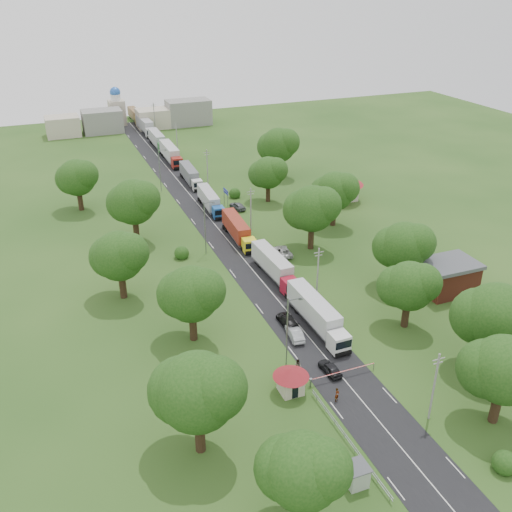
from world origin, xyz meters
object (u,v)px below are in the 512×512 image
guard_booth (291,377)px  car_lane_front (330,368)px  car_lane_mid (295,333)px  boom_barrier (333,375)px  pedestrian_near (337,395)px  truck_0 (317,314)px  info_sign (226,194)px

guard_booth → car_lane_front: guard_booth is taller
car_lane_front → car_lane_mid: 8.67m
boom_barrier → pedestrian_near: (-1.43, -3.50, 0.01)m
guard_booth → truck_0: (9.32, 11.45, 0.06)m
boom_barrier → car_lane_mid: bearing=93.0°
guard_booth → car_lane_mid: size_ratio=0.97×
guard_booth → info_sign: info_sign is taller
guard_booth → info_sign: size_ratio=1.07×
info_sign → pedestrian_near: (-7.98, -63.50, -2.10)m
info_sign → pedestrian_near: 64.03m
boom_barrier → pedestrian_near: pedestrian_near is taller
truck_0 → car_lane_mid: size_ratio=3.35×
car_lane_front → car_lane_mid: car_lane_mid is taller
info_sign → car_lane_front: (-6.20, -58.50, -2.32)m
info_sign → pedestrian_near: info_sign is taller
boom_barrier → guard_booth: guard_booth is taller
guard_booth → car_lane_front: (6.20, 1.50, -1.49)m
boom_barrier → truck_0: (3.48, 11.45, 1.34)m
boom_barrier → info_sign: info_sign is taller
car_lane_front → info_sign: bearing=-99.6°
boom_barrier → car_lane_front: 1.56m
info_sign → pedestrian_near: size_ratio=2.27×
truck_0 → info_sign: bearing=86.4°
info_sign → truck_0: truck_0 is taller
truck_0 → car_lane_front: truck_0 is taller
truck_0 → pedestrian_near: bearing=-108.2°
truck_0 → car_lane_front: (-3.12, -9.95, -1.55)m
boom_barrier → truck_0: size_ratio=0.61×
guard_booth → car_lane_front: size_ratio=1.11×
car_lane_front → pedestrian_near: size_ratio=2.21×
guard_booth → truck_0: bearing=50.8°
boom_barrier → car_lane_front: size_ratio=2.32×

